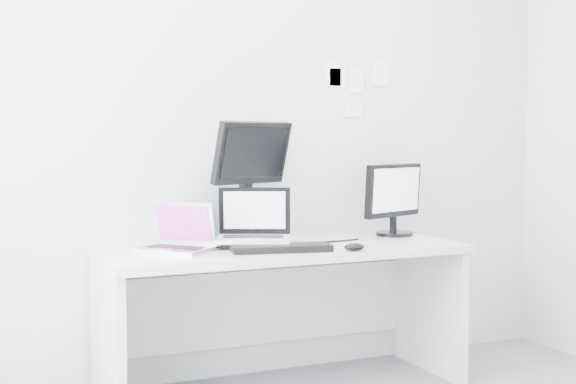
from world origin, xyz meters
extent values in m
plane|color=silver|center=(0.00, 1.60, 1.35)|extent=(3.60, 0.00, 3.60)
cube|color=silver|center=(0.00, 1.25, 0.36)|extent=(1.80, 0.70, 0.73)
cube|color=#ABACB0|center=(-0.55, 1.27, 0.85)|extent=(0.40, 0.41, 0.25)
cube|color=black|center=(-0.36, 1.53, 0.83)|extent=(0.11, 0.11, 0.19)
cube|color=silver|center=(-0.15, 1.27, 0.88)|extent=(0.44, 0.40, 0.30)
cube|color=black|center=(-0.10, 1.44, 1.05)|extent=(0.50, 0.33, 0.64)
cube|color=black|center=(0.73, 1.39, 0.93)|extent=(0.49, 0.36, 0.41)
cube|color=black|center=(-0.08, 1.09, 0.75)|extent=(0.50, 0.26, 0.03)
ellipsoid|color=black|center=(0.25, 0.97, 0.75)|extent=(0.12, 0.09, 0.04)
cube|color=white|center=(0.45, 1.59, 1.62)|extent=(0.10, 0.00, 0.14)
cube|color=white|center=(0.60, 1.59, 1.58)|extent=(0.09, 0.00, 0.13)
cube|color=white|center=(0.75, 1.59, 1.63)|extent=(0.10, 0.00, 0.14)
cube|color=white|center=(0.58, 1.59, 1.42)|extent=(0.11, 0.00, 0.08)
cube|color=white|center=(0.48, 1.59, 1.60)|extent=(0.10, 0.00, 0.10)
camera|label=1|loc=(-1.56, -2.34, 1.27)|focal=49.77mm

